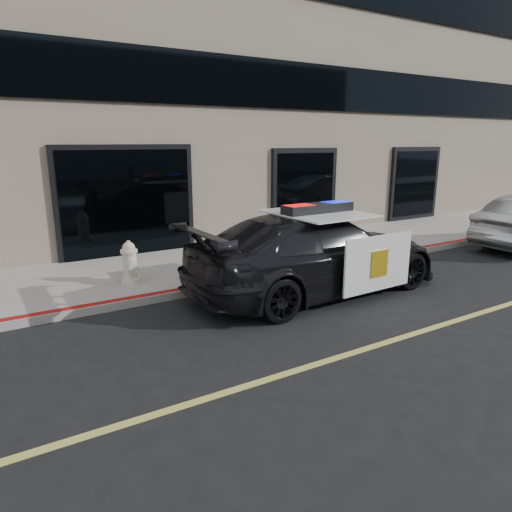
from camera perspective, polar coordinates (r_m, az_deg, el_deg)
ground at (r=6.72m, az=10.97°, el=-12.15°), size 120.00×120.00×0.00m
sidewalk_n at (r=10.89m, az=-7.76°, el=-1.27°), size 60.00×3.50×0.15m
building_n at (r=15.76m, az=-17.01°, el=24.76°), size 60.00×7.00×12.00m
police_car at (r=9.12m, az=7.59°, el=0.42°), size 2.66×5.57×1.78m
fire_hydrant at (r=9.56m, az=-15.49°, el=-0.87°), size 0.39×0.54×0.86m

